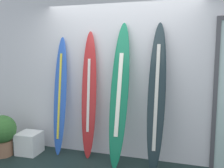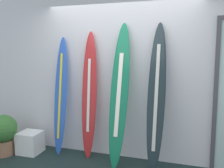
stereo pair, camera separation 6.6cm
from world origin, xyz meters
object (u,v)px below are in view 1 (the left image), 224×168
object	(u,v)px
surfboard_emerald	(119,94)
display_block_left	(29,143)
potted_plant	(2,133)
surfboard_crimson	(89,96)
surfboard_cobalt	(60,96)
surfboard_charcoal	(156,98)

from	to	relation	value
surfboard_emerald	display_block_left	distance (m)	1.82
display_block_left	potted_plant	distance (m)	0.48
surfboard_crimson	surfboard_emerald	size ratio (longest dim) A/B	0.94
surfboard_cobalt	surfboard_emerald	world-z (taller)	surfboard_emerald
surfboard_crimson	surfboard_charcoal	distance (m)	1.11
surfboard_emerald	surfboard_charcoal	world-z (taller)	surfboard_emerald
surfboard_crimson	surfboard_charcoal	world-z (taller)	surfboard_charcoal
surfboard_emerald	surfboard_cobalt	bearing A→B (deg)	174.56
display_block_left	surfboard_crimson	bearing A→B (deg)	11.02
surfboard_cobalt	potted_plant	distance (m)	1.14
surfboard_crimson	display_block_left	xyz separation A→B (m)	(-1.03, -0.20, -0.83)
surfboard_emerald	potted_plant	size ratio (longest dim) A/B	3.18
surfboard_emerald	surfboard_charcoal	bearing A→B (deg)	0.30
display_block_left	potted_plant	xyz separation A→B (m)	(-0.37, -0.21, 0.21)
surfboard_charcoal	display_block_left	size ratio (longest dim) A/B	5.76
surfboard_cobalt	surfboard_charcoal	world-z (taller)	surfboard_charcoal
surfboard_cobalt	potted_plant	size ratio (longest dim) A/B	2.89
surfboard_emerald	surfboard_crimson	bearing A→B (deg)	168.74
surfboard_emerald	display_block_left	size ratio (longest dim) A/B	5.80
display_block_left	surfboard_cobalt	bearing A→B (deg)	20.95
surfboard_emerald	surfboard_charcoal	size ratio (longest dim) A/B	1.01
display_block_left	surfboard_emerald	bearing A→B (deg)	3.36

